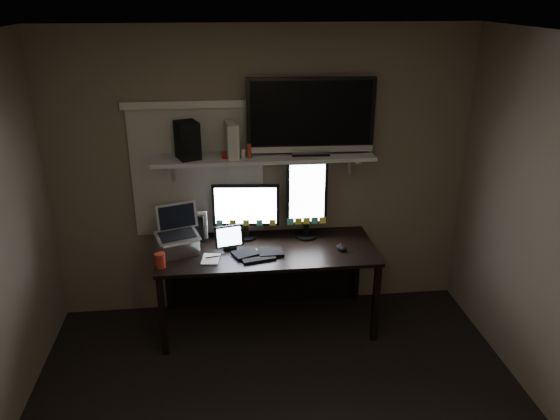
{
  "coord_description": "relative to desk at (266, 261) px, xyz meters",
  "views": [
    {
      "loc": [
        -0.35,
        -2.65,
        2.73
      ],
      "look_at": [
        0.09,
        1.25,
        1.15
      ],
      "focal_mm": 35.0,
      "sensor_mm": 36.0,
      "label": 1
    }
  ],
  "objects": [
    {
      "name": "tv",
      "position": [
        0.38,
        0.09,
        1.24
      ],
      "size": [
        1.04,
        0.23,
        0.62
      ],
      "primitive_type": "cube",
      "rotation": [
        0.0,
        0.0,
        -0.04
      ],
      "color": "black",
      "rests_on": "wall_shelf"
    },
    {
      "name": "cup",
      "position": [
        -0.85,
        -0.36,
        0.24
      ],
      "size": [
        0.1,
        0.1,
        0.12
      ],
      "primitive_type": "cylinder",
      "rotation": [
        0.0,
        0.0,
        0.18
      ],
      "color": "maroon",
      "rests_on": "desk"
    },
    {
      "name": "wall_shelf",
      "position": [
        0.0,
        0.08,
        0.91
      ],
      "size": [
        1.8,
        0.35,
        0.03
      ],
      "primitive_type": "cube",
      "color": "#B7B8B3",
      "rests_on": "back_wall"
    },
    {
      "name": "speaker",
      "position": [
        -0.61,
        0.06,
        1.08
      ],
      "size": [
        0.22,
        0.24,
        0.3
      ],
      "primitive_type": "cube",
      "rotation": [
        0.0,
        0.0,
        0.35
      ],
      "color": "black",
      "rests_on": "wall_shelf"
    },
    {
      "name": "game_console",
      "position": [
        -0.26,
        0.07,
        1.07
      ],
      "size": [
        0.11,
        0.24,
        0.28
      ],
      "primitive_type": "cube",
      "rotation": [
        0.0,
        0.0,
        0.16
      ],
      "color": "beige",
      "rests_on": "wall_shelf"
    },
    {
      "name": "monitor_landscape",
      "position": [
        -0.16,
        0.12,
        0.43
      ],
      "size": [
        0.57,
        0.12,
        0.5
      ],
      "primitive_type": "cube",
      "rotation": [
        0.0,
        0.0,
        -0.1
      ],
      "color": "black",
      "rests_on": "desk"
    },
    {
      "name": "desk",
      "position": [
        0.0,
        0.0,
        0.0
      ],
      "size": [
        1.8,
        0.75,
        0.73
      ],
      "color": "black",
      "rests_on": "floor"
    },
    {
      "name": "bottles",
      "position": [
        -0.22,
        0.01,
        0.99
      ],
      "size": [
        0.21,
        0.07,
        0.13
      ],
      "primitive_type": null,
      "rotation": [
        0.0,
        0.0,
        0.11
      ],
      "color": "#A50F0C",
      "rests_on": "wall_shelf"
    },
    {
      "name": "file_sorter",
      "position": [
        -0.61,
        0.11,
        0.31
      ],
      "size": [
        0.22,
        0.13,
        0.26
      ],
      "primitive_type": "cube",
      "rotation": [
        0.0,
        0.0,
        -0.19
      ],
      "color": "black",
      "rests_on": "desk"
    },
    {
      "name": "tablet",
      "position": [
        -0.31,
        -0.09,
        0.28
      ],
      "size": [
        0.26,
        0.15,
        0.21
      ],
      "primitive_type": "cube",
      "rotation": [
        0.0,
        0.0,
        0.23
      ],
      "color": "black",
      "rests_on": "desk"
    },
    {
      "name": "laptop",
      "position": [
        -0.73,
        -0.11,
        0.37
      ],
      "size": [
        0.41,
        0.37,
        0.38
      ],
      "primitive_type": "cube",
      "rotation": [
        0.0,
        0.0,
        0.33
      ],
      "color": "silver",
      "rests_on": "desk"
    },
    {
      "name": "window_blinds",
      "position": [
        -0.55,
        0.24,
        0.75
      ],
      "size": [
        1.1,
        0.02,
        1.1
      ],
      "primitive_type": "cube",
      "color": "#BBB6A8",
      "rests_on": "back_wall"
    },
    {
      "name": "back_wall",
      "position": [
        0.0,
        0.25,
        0.7
      ],
      "size": [
        3.6,
        0.0,
        3.6
      ],
      "primitive_type": "plane",
      "rotation": [
        1.57,
        0.0,
        0.0
      ],
      "color": "#6A5C4C",
      "rests_on": "floor"
    },
    {
      "name": "monitor_portrait",
      "position": [
        0.36,
        0.08,
        0.53
      ],
      "size": [
        0.35,
        0.07,
        0.7
      ],
      "primitive_type": "cube",
      "rotation": [
        0.0,
        0.0,
        -0.01
      ],
      "color": "black",
      "rests_on": "desk"
    },
    {
      "name": "mouse",
      "position": [
        0.61,
        -0.21,
        0.2
      ],
      "size": [
        0.1,
        0.13,
        0.04
      ],
      "primitive_type": "ellipsoid",
      "rotation": [
        0.0,
        0.0,
        0.3
      ],
      "color": "black",
      "rests_on": "desk"
    },
    {
      "name": "notepad",
      "position": [
        -0.47,
        -0.27,
        0.18
      ],
      "size": [
        0.16,
        0.21,
        0.01
      ],
      "primitive_type": "cube",
      "rotation": [
        0.0,
        0.0,
        -0.13
      ],
      "color": "white",
      "rests_on": "desk"
    },
    {
      "name": "ceiling",
      "position": [
        0.0,
        -1.55,
        1.95
      ],
      "size": [
        3.6,
        3.6,
        0.0
      ],
      "primitive_type": "plane",
      "rotation": [
        3.14,
        0.0,
        0.0
      ],
      "color": "silver",
      "rests_on": "back_wall"
    },
    {
      "name": "sticky_notes",
      "position": [
        -0.19,
        -0.22,
        0.18
      ],
      "size": [
        0.29,
        0.22,
        0.0
      ],
      "primitive_type": null,
      "rotation": [
        0.0,
        0.0,
        -0.04
      ],
      "color": "#FAFF45",
      "rests_on": "desk"
    },
    {
      "name": "keyboard",
      "position": [
        -0.08,
        -0.22,
        0.19
      ],
      "size": [
        0.44,
        0.25,
        0.03
      ],
      "primitive_type": "cube",
      "rotation": [
        0.0,
        0.0,
        0.23
      ],
      "color": "black",
      "rests_on": "desk"
    }
  ]
}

